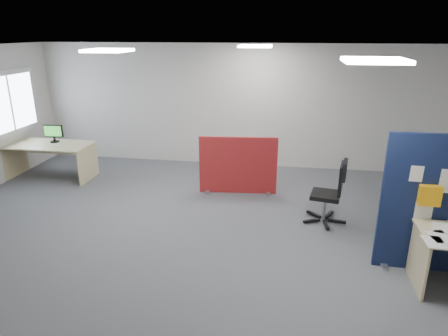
# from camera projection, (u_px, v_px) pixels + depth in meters

# --- Properties ---
(floor) EXTENTS (9.00, 9.00, 0.00)m
(floor) POSITION_uv_depth(u_px,v_px,m) (203.00, 236.00, 6.05)
(floor) COLOR #54575C
(floor) RESTS_ON ground
(ceiling) EXTENTS (9.00, 7.00, 0.02)m
(ceiling) POSITION_uv_depth(u_px,v_px,m) (200.00, 51.00, 5.17)
(ceiling) COLOR white
(ceiling) RESTS_ON wall_back
(wall_back) EXTENTS (9.00, 0.02, 2.70)m
(wall_back) POSITION_uv_depth(u_px,v_px,m) (236.00, 106.00, 8.87)
(wall_back) COLOR silver
(wall_back) RESTS_ON floor
(wall_front) EXTENTS (9.00, 0.02, 2.70)m
(wall_front) POSITION_uv_depth(u_px,v_px,m) (73.00, 318.00, 2.35)
(wall_front) COLOR silver
(wall_front) RESTS_ON floor
(window) EXTENTS (0.06, 1.70, 1.30)m
(window) POSITION_uv_depth(u_px,v_px,m) (9.00, 103.00, 8.10)
(window) COLOR white
(window) RESTS_ON wall_left
(ceiling_lights) EXTENTS (4.10, 4.10, 0.04)m
(ceiling_lights) POSITION_uv_depth(u_px,v_px,m) (232.00, 51.00, 5.75)
(ceiling_lights) COLOR white
(ceiling_lights) RESTS_ON ceiling
(red_divider) EXTENTS (1.46, 0.30, 1.10)m
(red_divider) POSITION_uv_depth(u_px,v_px,m) (238.00, 166.00, 7.50)
(red_divider) COLOR maroon
(red_divider) RESTS_ON floor
(second_desk) EXTENTS (1.73, 0.86, 0.73)m
(second_desk) POSITION_uv_depth(u_px,v_px,m) (51.00, 152.00, 8.32)
(second_desk) COLOR #D2BF87
(second_desk) RESTS_ON floor
(monitor_second) EXTENTS (0.40, 0.18, 0.37)m
(monitor_second) POSITION_uv_depth(u_px,v_px,m) (53.00, 133.00, 8.31)
(monitor_second) COLOR black
(monitor_second) RESTS_ON second_desk
(office_chair) EXTENTS (0.69, 0.68, 1.04)m
(office_chair) POSITION_uv_depth(u_px,v_px,m) (333.00, 188.00, 6.28)
(office_chair) COLOR black
(office_chair) RESTS_ON floor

